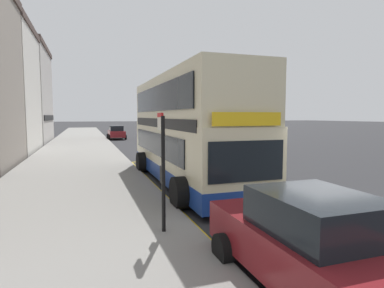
% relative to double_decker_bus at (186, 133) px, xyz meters
% --- Properties ---
extents(ground_plane, '(260.00, 260.00, 0.00)m').
position_rel_double_decker_bus_xyz_m(ground_plane, '(2.46, 26.58, -2.06)').
color(ground_plane, '#28282B').
extents(pavement_near, '(6.00, 76.00, 0.14)m').
position_rel_double_decker_bus_xyz_m(pavement_near, '(-4.54, 26.58, -1.99)').
color(pavement_near, gray).
rests_on(pavement_near, ground).
extents(double_decker_bus, '(3.25, 10.64, 4.40)m').
position_rel_double_decker_bus_xyz_m(double_decker_bus, '(0.00, 0.00, 0.00)').
color(double_decker_bus, beige).
rests_on(double_decker_bus, ground).
extents(bus_bay_markings, '(2.86, 13.75, 0.01)m').
position_rel_double_decker_bus_xyz_m(bus_bay_markings, '(-0.11, -0.31, -2.06)').
color(bus_bay_markings, gold).
rests_on(bus_bay_markings, ground).
extents(bus_stop_sign, '(0.09, 0.51, 2.73)m').
position_rel_double_decker_bus_xyz_m(bus_stop_sign, '(-2.38, -5.68, -0.32)').
color(bus_stop_sign, black).
rests_on(bus_stop_sign, pavement_near).
extents(parked_car_maroon_distant, '(2.09, 4.20, 1.62)m').
position_rel_double_decker_bus_xyz_m(parked_car_maroon_distant, '(-0.72, -8.79, -1.26)').
color(parked_car_maroon_distant, maroon).
rests_on(parked_car_maroon_distant, ground).
extents(parked_car_maroon_far, '(2.09, 4.20, 1.62)m').
position_rel_double_decker_bus_xyz_m(parked_car_maroon_far, '(-0.45, 26.50, -1.26)').
color(parked_car_maroon_far, maroon).
rests_on(parked_car_maroon_far, ground).
extents(parked_car_maroon_across, '(2.09, 4.20, 1.62)m').
position_rel_double_decker_bus_xyz_m(parked_car_maroon_across, '(7.40, 48.81, -1.26)').
color(parked_car_maroon_across, maroon).
rests_on(parked_car_maroon_across, ground).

